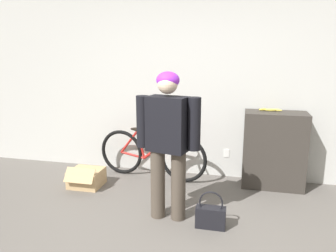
# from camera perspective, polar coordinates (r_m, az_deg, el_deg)

# --- Properties ---
(wall_back) EXTENTS (8.00, 0.07, 2.60)m
(wall_back) POSITION_cam_1_polar(r_m,az_deg,el_deg) (4.69, 3.86, 6.98)
(wall_back) COLOR silver
(wall_back) RESTS_ON ground_plane
(side_shelf) EXTENTS (0.79, 0.41, 1.01)m
(side_shelf) POSITION_cam_1_polar(r_m,az_deg,el_deg) (4.56, 17.94, -4.00)
(side_shelf) COLOR #38332D
(side_shelf) RESTS_ON ground_plane
(person) EXTENTS (0.68, 0.32, 1.59)m
(person) POSITION_cam_1_polar(r_m,az_deg,el_deg) (3.40, 0.00, -1.82)
(person) COLOR #4C4238
(person) RESTS_ON ground_plane
(bicycle) EXTENTS (1.61, 0.46, 0.73)m
(bicycle) POSITION_cam_1_polar(r_m,az_deg,el_deg) (4.68, -2.91, -4.91)
(bicycle) COLOR black
(bicycle) RESTS_ON ground_plane
(banana) EXTENTS (0.30, 0.08, 0.04)m
(banana) POSITION_cam_1_polar(r_m,az_deg,el_deg) (4.50, 17.32, 2.72)
(banana) COLOR #EAD64C
(banana) RESTS_ON side_shelf
(handbag) EXTENTS (0.31, 0.13, 0.40)m
(handbag) POSITION_cam_1_polar(r_m,az_deg,el_deg) (3.52, 7.43, -15.27)
(handbag) COLOR black
(handbag) RESTS_ON ground_plane
(cardboard_box) EXTENTS (0.42, 0.44, 0.30)m
(cardboard_box) POSITION_cam_1_polar(r_m,az_deg,el_deg) (4.60, -14.01, -8.73)
(cardboard_box) COLOR tan
(cardboard_box) RESTS_ON ground_plane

